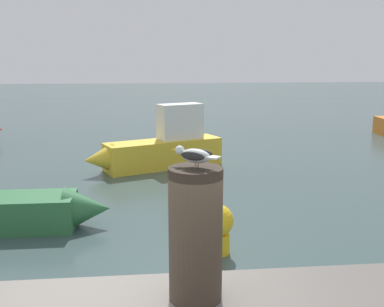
{
  "coord_description": "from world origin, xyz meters",
  "views": [
    {
      "loc": [
        0.31,
        -3.51,
        3.32
      ],
      "look_at": [
        0.66,
        -0.16,
        2.62
      ],
      "focal_mm": 42.81,
      "sensor_mm": 36.0,
      "label": 1
    }
  ],
  "objects_px": {
    "mooring_post": "(196,235)",
    "channel_buoy": "(217,227)",
    "seagull": "(195,155)",
    "boat_yellow": "(158,148)"
  },
  "relations": [
    {
      "from": "mooring_post",
      "to": "seagull",
      "type": "distance_m",
      "value": 0.59
    },
    {
      "from": "mooring_post",
      "to": "channel_buoy",
      "type": "relative_size",
      "value": 0.75
    },
    {
      "from": "seagull",
      "to": "channel_buoy",
      "type": "height_order",
      "value": "seagull"
    },
    {
      "from": "seagull",
      "to": "boat_yellow",
      "type": "bearing_deg",
      "value": 89.78
    },
    {
      "from": "mooring_post",
      "to": "boat_yellow",
      "type": "bearing_deg",
      "value": 89.81
    },
    {
      "from": "seagull",
      "to": "channel_buoy",
      "type": "distance_m",
      "value": 4.88
    },
    {
      "from": "seagull",
      "to": "boat_yellow",
      "type": "xyz_separation_m",
      "value": [
        0.04,
        10.7,
        -2.03
      ]
    },
    {
      "from": "mooring_post",
      "to": "seagull",
      "type": "bearing_deg",
      "value": 142.44
    },
    {
      "from": "mooring_post",
      "to": "seagull",
      "type": "relative_size",
      "value": 2.93
    },
    {
      "from": "mooring_post",
      "to": "boat_yellow",
      "type": "height_order",
      "value": "mooring_post"
    }
  ]
}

